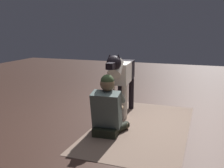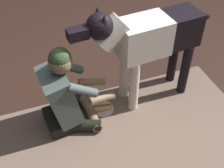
{
  "view_description": "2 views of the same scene",
  "coord_description": "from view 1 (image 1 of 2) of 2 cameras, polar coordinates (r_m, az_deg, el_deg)",
  "views": [
    {
      "loc": [
        3.97,
        1.06,
        1.53
      ],
      "look_at": [
        0.04,
        -0.35,
        0.62
      ],
      "focal_mm": 42.3,
      "sensor_mm": 36.0,
      "label": 1
    },
    {
      "loc": [
        0.84,
        1.76,
        2.3
      ],
      "look_at": [
        0.18,
        -0.02,
        0.56
      ],
      "focal_mm": 48.38,
      "sensor_mm": 36.0,
      "label": 2
    }
  ],
  "objects": [
    {
      "name": "large_dog",
      "position": [
        4.53,
        1.94,
        2.04
      ],
      "size": [
        1.43,
        0.36,
        1.13
      ],
      "color": "silver",
      "rests_on": "ground"
    },
    {
      "name": "area_rug",
      "position": [
        4.2,
        6.39,
        -9.12
      ],
      "size": [
        2.53,
        1.42,
        0.01
      ],
      "primitive_type": "cube",
      "color": "#765F50",
      "rests_on": "ground"
    },
    {
      "name": "ground_plane",
      "position": [
        4.38,
        4.53,
        -8.23
      ],
      "size": [
        14.52,
        14.52,
        0.0
      ],
      "primitive_type": "plane",
      "color": "#35211A"
    },
    {
      "name": "person_sitting_on_floor",
      "position": [
        3.83,
        -0.98,
        -5.53
      ],
      "size": [
        0.69,
        0.58,
        0.88
      ],
      "color": "black",
      "rests_on": "ground"
    },
    {
      "name": "hot_dog_on_plate",
      "position": [
        4.27,
        0.4,
        -8.39
      ],
      "size": [
        0.23,
        0.23,
        0.06
      ],
      "color": "silver",
      "rests_on": "ground"
    }
  ]
}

